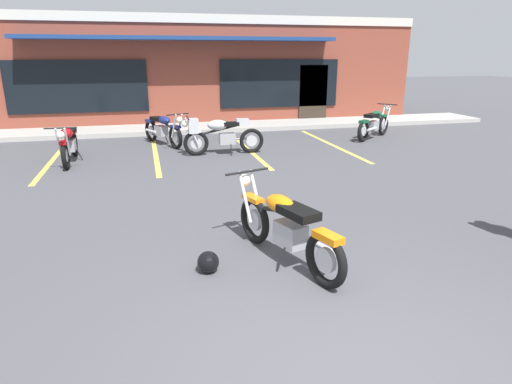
{
  "coord_description": "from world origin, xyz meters",
  "views": [
    {
      "loc": [
        -1.45,
        -2.62,
        2.46
      ],
      "look_at": [
        0.05,
        3.28,
        0.55
      ],
      "focal_mm": 30.76,
      "sensor_mm": 36.0,
      "label": 1
    }
  ],
  "objects_px": {
    "motorcycle_red_sportbike": "(69,143)",
    "motorcycle_blue_standard": "(374,123)",
    "motorcycle_black_cruiser": "(220,134)",
    "motorcycle_silver_naked": "(163,129)",
    "helmet_on_pavement": "(208,262)",
    "motorcycle_foreground_classic": "(285,226)"
  },
  "relations": [
    {
      "from": "motorcycle_red_sportbike",
      "to": "motorcycle_silver_naked",
      "type": "relative_size",
      "value": 1.07
    },
    {
      "from": "motorcycle_red_sportbike",
      "to": "helmet_on_pavement",
      "type": "bearing_deg",
      "value": -69.42
    },
    {
      "from": "motorcycle_silver_naked",
      "to": "motorcycle_blue_standard",
      "type": "xyz_separation_m",
      "value": [
        6.32,
        -0.49,
        0.0
      ]
    },
    {
      "from": "motorcycle_red_sportbike",
      "to": "motorcycle_black_cruiser",
      "type": "relative_size",
      "value": 1.0
    },
    {
      "from": "motorcycle_red_sportbike",
      "to": "helmet_on_pavement",
      "type": "height_order",
      "value": "motorcycle_red_sportbike"
    },
    {
      "from": "motorcycle_blue_standard",
      "to": "motorcycle_black_cruiser",
      "type": "bearing_deg",
      "value": -167.51
    },
    {
      "from": "motorcycle_blue_standard",
      "to": "motorcycle_red_sportbike",
      "type": "bearing_deg",
      "value": -172.66
    },
    {
      "from": "motorcycle_black_cruiser",
      "to": "helmet_on_pavement",
      "type": "distance_m",
      "value": 6.45
    },
    {
      "from": "motorcycle_foreground_classic",
      "to": "helmet_on_pavement",
      "type": "height_order",
      "value": "motorcycle_foreground_classic"
    },
    {
      "from": "motorcycle_red_sportbike",
      "to": "motorcycle_black_cruiser",
      "type": "height_order",
      "value": "same"
    },
    {
      "from": "motorcycle_silver_naked",
      "to": "motorcycle_black_cruiser",
      "type": "bearing_deg",
      "value": -49.8
    },
    {
      "from": "motorcycle_foreground_classic",
      "to": "motorcycle_red_sportbike",
      "type": "distance_m",
      "value": 7.09
    },
    {
      "from": "motorcycle_foreground_classic",
      "to": "helmet_on_pavement",
      "type": "bearing_deg",
      "value": -176.84
    },
    {
      "from": "motorcycle_red_sportbike",
      "to": "motorcycle_silver_naked",
      "type": "distance_m",
      "value": 2.76
    },
    {
      "from": "motorcycle_black_cruiser",
      "to": "motorcycle_silver_naked",
      "type": "xyz_separation_m",
      "value": [
        -1.35,
        1.59,
        -0.07
      ]
    },
    {
      "from": "motorcycle_silver_naked",
      "to": "helmet_on_pavement",
      "type": "xyz_separation_m",
      "value": [
        0.12,
        -7.91,
        -0.33
      ]
    },
    {
      "from": "motorcycle_black_cruiser",
      "to": "motorcycle_blue_standard",
      "type": "height_order",
      "value": "same"
    },
    {
      "from": "motorcycle_red_sportbike",
      "to": "motorcycle_blue_standard",
      "type": "height_order",
      "value": "same"
    },
    {
      "from": "motorcycle_silver_naked",
      "to": "motorcycle_blue_standard",
      "type": "height_order",
      "value": "same"
    },
    {
      "from": "motorcycle_foreground_classic",
      "to": "motorcycle_black_cruiser",
      "type": "xyz_separation_m",
      "value": [
        0.26,
        6.26,
        0.07
      ]
    },
    {
      "from": "motorcycle_black_cruiser",
      "to": "motorcycle_silver_naked",
      "type": "bearing_deg",
      "value": 130.2
    },
    {
      "from": "motorcycle_red_sportbike",
      "to": "motorcycle_blue_standard",
      "type": "distance_m",
      "value": 8.64
    }
  ]
}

